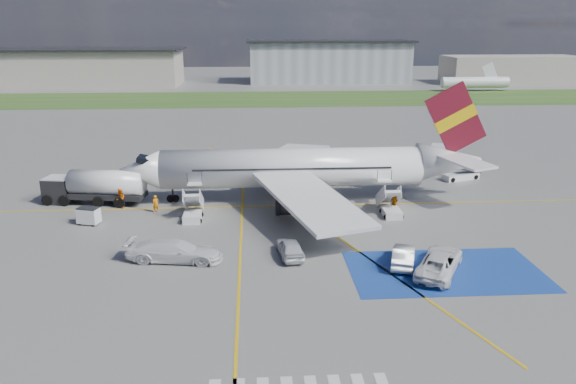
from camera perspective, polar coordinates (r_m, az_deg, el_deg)
name	(u,v)px	position (r m, az deg, el deg)	size (l,w,h in m)	color
ground	(304,253)	(44.40, 1.63, -6.23)	(400.00, 400.00, 0.00)	#60605E
grass_strip	(268,99)	(136.85, -2.08, 9.45)	(400.00, 30.00, 0.01)	#2D4C1E
taxiway_line_main	(293,206)	(55.60, 0.49, -1.41)	(120.00, 0.20, 0.01)	gold
taxiway_line_cross	(238,319)	(35.25, -5.15, -12.75)	(0.20, 60.00, 0.01)	gold
taxiway_line_diag	(293,206)	(55.60, 0.49, -1.41)	(0.20, 60.00, 0.01)	gold
staging_box	(445,271)	(42.89, 15.69, -7.74)	(14.00, 8.00, 0.01)	navy
terminal_west	(75,68)	(178.60, -20.79, 11.72)	(60.00, 22.00, 10.00)	#9D9487
terminal_centre	(328,62)	(177.67, 4.13, 13.04)	(48.00, 18.00, 12.00)	gray
terminal_east	(511,70)	(186.71, 21.75, 11.48)	(40.00, 16.00, 8.00)	#9D9487
airliner	(306,167)	(56.70, 1.87, 2.51)	(36.81, 32.95, 11.92)	silver
airstairs_fwd	(193,213)	(52.44, -9.65, -2.08)	(1.90, 5.20, 3.60)	silver
airstairs_aft	(391,209)	(53.71, 10.38, -1.66)	(1.90, 5.20, 3.60)	silver
fuel_tanker	(96,189)	(59.28, -18.96, 0.26)	(10.33, 4.29, 3.42)	black
gpu_cart	(89,217)	(53.47, -19.60, -2.38)	(2.13, 1.68, 1.56)	silver
belt_loader	(461,176)	(67.97, 17.15, 1.52)	(4.82, 2.86, 1.39)	silver
car_silver_a	(290,248)	(43.52, 0.21, -5.67)	(1.72, 4.29, 1.46)	silver
car_silver_b	(404,256)	(42.94, 11.66, -6.35)	(1.56, 4.47, 1.47)	silver
van_white_a	(440,259)	(42.36, 15.18, -6.55)	(2.45, 5.31, 1.99)	white
van_white_b	(174,247)	(43.50, -11.50, -5.54)	(2.24, 5.52, 2.16)	silver
crew_fwd	(156,204)	(54.99, -13.29, -1.17)	(0.61, 0.40, 1.67)	orange
crew_nose	(121,199)	(57.06, -16.64, -0.64)	(0.94, 0.74, 1.94)	#E4600C
crew_aft	(394,203)	(54.48, 10.76, -1.09)	(1.08, 0.45, 1.84)	orange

